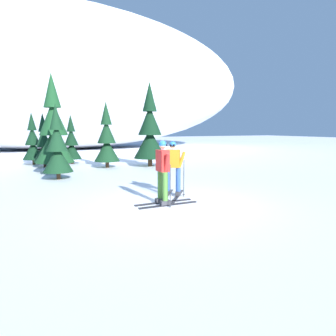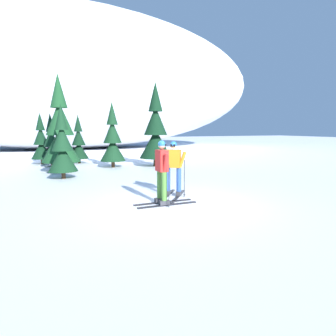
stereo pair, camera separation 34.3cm
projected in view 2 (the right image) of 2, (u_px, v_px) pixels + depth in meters
name	position (u px, v px, depth m)	size (l,w,h in m)	color
ground_plane	(177.00, 206.00, 8.18)	(120.00, 120.00, 0.00)	white
skier_red_jacket	(162.00, 171.00, 8.19)	(1.74, 0.79, 1.77)	black
skier_orange_jacket	(173.00, 168.00, 9.27)	(1.43, 1.71, 1.70)	black
pine_tree_far_left	(41.00, 143.00, 17.56)	(1.17, 1.17, 3.02)	#47301E
pine_tree_left	(51.00, 144.00, 16.36)	(1.12, 1.12, 2.91)	#47301E
pine_tree_center_left	(62.00, 148.00, 12.39)	(1.20, 1.20, 3.11)	#47301E
pine_tree_center	(60.00, 131.00, 14.42)	(1.81, 1.81, 4.69)	#47301E
pine_tree_center_right	(79.00, 143.00, 17.84)	(1.12, 1.12, 2.90)	#47301E
pine_tree_right	(113.00, 140.00, 15.98)	(1.35, 1.35, 3.49)	#47301E
pine_tree_far_right	(156.00, 131.00, 16.39)	(1.77, 1.77, 4.59)	#47301E
snow_ridge_background	(66.00, 79.00, 29.80)	(40.88, 18.90, 13.85)	white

